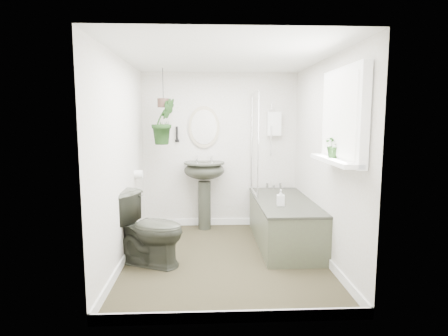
{
  "coord_description": "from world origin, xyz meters",
  "views": [
    {
      "loc": [
        -0.2,
        -4.2,
        1.63
      ],
      "look_at": [
        0.0,
        0.15,
        1.05
      ],
      "focal_mm": 30.0,
      "sensor_mm": 36.0,
      "label": 1
    }
  ],
  "objects": [
    {
      "name": "pedestal_sink",
      "position": [
        -0.24,
        1.2,
        0.5
      ],
      "size": [
        0.63,
        0.55,
        1.01
      ],
      "primitive_type": null,
      "rotation": [
        0.0,
        0.0,
        -0.09
      ],
      "color": "#2D2F26",
      "rests_on": "floor"
    },
    {
      "name": "floor",
      "position": [
        0.0,
        0.0,
        -0.01
      ],
      "size": [
        2.3,
        2.8,
        0.02
      ],
      "primitive_type": "cube",
      "color": "#2C2818",
      "rests_on": "ground"
    },
    {
      "name": "window_recess",
      "position": [
        1.09,
        -0.7,
        1.65
      ],
      "size": [
        0.08,
        1.0,
        0.9
      ],
      "primitive_type": "cube",
      "color": "white",
      "rests_on": "wall_right"
    },
    {
      "name": "toilet_roll_holder",
      "position": [
        -1.1,
        0.7,
        0.9
      ],
      "size": [
        0.11,
        0.11,
        0.11
      ],
      "primitive_type": "cylinder",
      "rotation": [
        0.0,
        1.57,
        0.0
      ],
      "color": "white",
      "rests_on": "wall_left"
    },
    {
      "name": "window_blinds",
      "position": [
        1.04,
        -0.7,
        1.65
      ],
      "size": [
        0.01,
        0.86,
        0.76
      ],
      "primitive_type": "cube",
      "color": "white",
      "rests_on": "wall_right"
    },
    {
      "name": "wall_front",
      "position": [
        0.0,
        -1.41,
        1.15
      ],
      "size": [
        2.3,
        0.02,
        2.3
      ],
      "primitive_type": "cube",
      "color": "silver",
      "rests_on": "ground"
    },
    {
      "name": "oval_mirror",
      "position": [
        -0.24,
        1.37,
        1.5
      ],
      "size": [
        0.46,
        0.03,
        0.62
      ],
      "primitive_type": "ellipsoid",
      "color": "tan",
      "rests_on": "wall_back"
    },
    {
      "name": "wall_back",
      "position": [
        0.0,
        1.41,
        1.15
      ],
      "size": [
        2.3,
        0.02,
        2.3
      ],
      "primitive_type": "cube",
      "color": "silver",
      "rests_on": "ground"
    },
    {
      "name": "bath_screen",
      "position": [
        0.47,
        0.99,
        1.28
      ],
      "size": [
        0.04,
        0.72,
        1.4
      ],
      "primitive_type": null,
      "color": "silver",
      "rests_on": "bathtub"
    },
    {
      "name": "bathtub",
      "position": [
        0.8,
        0.5,
        0.29
      ],
      "size": [
        0.72,
        1.72,
        0.58
      ],
      "primitive_type": null,
      "color": "#2D2F26",
      "rests_on": "floor"
    },
    {
      "name": "window_sill",
      "position": [
        1.02,
        -0.7,
        1.23
      ],
      "size": [
        0.18,
        1.0,
        0.04
      ],
      "primitive_type": "cube",
      "color": "white",
      "rests_on": "wall_right"
    },
    {
      "name": "hanging_plant",
      "position": [
        -0.79,
        0.99,
        1.59
      ],
      "size": [
        0.44,
        0.42,
        0.63
      ],
      "primitive_type": "imported",
      "rotation": [
        0.0,
        0.0,
        0.6
      ],
      "color": "black",
      "rests_on": "ceiling"
    },
    {
      "name": "wall_sconce",
      "position": [
        -0.64,
        1.36,
        1.4
      ],
      "size": [
        0.04,
        0.04,
        0.22
      ],
      "primitive_type": "cylinder",
      "color": "black",
      "rests_on": "wall_back"
    },
    {
      "name": "hanging_pot",
      "position": [
        -0.79,
        0.99,
        1.84
      ],
      "size": [
        0.16,
        0.16,
        0.12
      ],
      "primitive_type": "cylinder",
      "color": "#432D24",
      "rests_on": "ceiling"
    },
    {
      "name": "wall_right",
      "position": [
        1.16,
        0.0,
        1.15
      ],
      "size": [
        0.02,
        2.8,
        2.3
      ],
      "primitive_type": "cube",
      "color": "silver",
      "rests_on": "ground"
    },
    {
      "name": "skirting",
      "position": [
        0.0,
        0.0,
        0.05
      ],
      "size": [
        2.3,
        2.8,
        0.1
      ],
      "primitive_type": "cube",
      "color": "white",
      "rests_on": "floor"
    },
    {
      "name": "soap_bottle",
      "position": [
        0.69,
        0.19,
        0.68
      ],
      "size": [
        0.1,
        0.1,
        0.2
      ],
      "primitive_type": "imported",
      "rotation": [
        0.0,
        0.0,
        -0.11
      ],
      "color": "black",
      "rests_on": "bathtub"
    },
    {
      "name": "wall_left",
      "position": [
        -1.16,
        0.0,
        1.15
      ],
      "size": [
        0.02,
        2.8,
        2.3
      ],
      "primitive_type": "cube",
      "color": "silver",
      "rests_on": "ground"
    },
    {
      "name": "toilet",
      "position": [
        -0.85,
        -0.13,
        0.41
      ],
      "size": [
        0.92,
        0.74,
        0.82
      ],
      "primitive_type": "imported",
      "rotation": [
        0.0,
        0.0,
        1.16
      ],
      "color": "#2D2F26",
      "rests_on": "floor"
    },
    {
      "name": "ceiling",
      "position": [
        0.0,
        0.0,
        2.31
      ],
      "size": [
        2.3,
        2.8,
        0.02
      ],
      "primitive_type": "cube",
      "color": "white",
      "rests_on": "ground"
    },
    {
      "name": "shower_box",
      "position": [
        0.8,
        1.34,
        1.55
      ],
      "size": [
        0.2,
        0.1,
        0.35
      ],
      "primitive_type": "cube",
      "color": "white",
      "rests_on": "wall_back"
    },
    {
      "name": "sill_plant",
      "position": [
        1.05,
        -0.62,
        1.38
      ],
      "size": [
        0.25,
        0.22,
        0.25
      ],
      "primitive_type": "imported",
      "rotation": [
        0.0,
        0.0,
        0.13
      ],
      "color": "black",
      "rests_on": "window_sill"
    }
  ]
}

